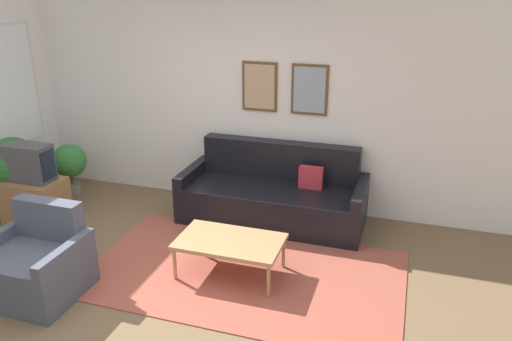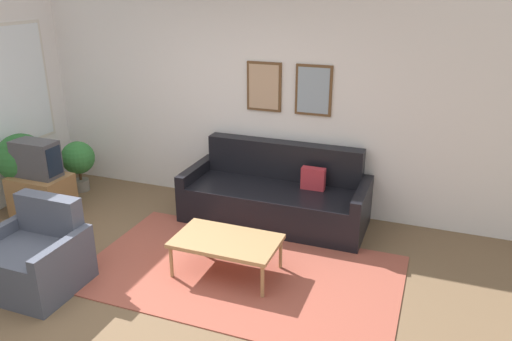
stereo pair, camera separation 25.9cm
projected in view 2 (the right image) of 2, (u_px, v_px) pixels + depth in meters
The scene contains 10 objects.
ground_plane at pixel (132, 298), 4.62m from camera, with size 16.00×16.00×0.00m, color brown.
area_rug at pixel (240, 273), 5.02m from camera, with size 3.14×1.82×0.01m.
wall_back at pixel (236, 99), 6.32m from camera, with size 8.00×0.09×2.70m.
couch at pixel (276, 196), 6.05m from camera, with size 2.20×0.90×0.91m.
coffee_table at pixel (226, 242), 4.90m from camera, with size 1.03×0.62×0.38m.
tv_stand at pixel (43, 197), 6.13m from camera, with size 0.68×0.48×0.55m.
tv at pixel (36, 159), 5.95m from camera, with size 0.54×0.28×0.44m.
armchair at pixel (35, 259), 4.72m from camera, with size 0.86×0.76×0.83m.
potted_plant_tall at pixel (22, 161), 6.20m from camera, with size 0.61×0.61×1.00m.
potted_plant_by_window at pixel (78, 160), 6.86m from camera, with size 0.45×0.45×0.71m.
Camera 2 is at (2.45, -3.24, 2.75)m, focal length 35.00 mm.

